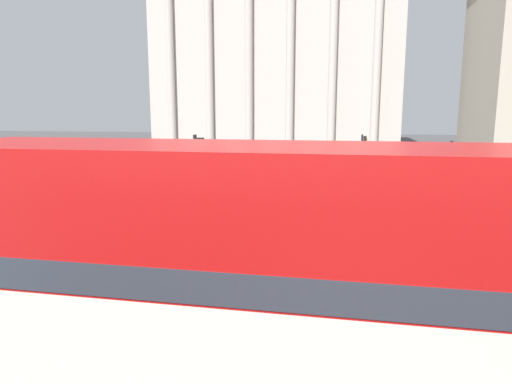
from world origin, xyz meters
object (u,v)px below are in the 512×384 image
(traffic_light_mid, at_px, (452,167))
(car_maroon, at_px, (276,172))
(plaza_building_left, at_px, (280,48))
(car_black, at_px, (248,196))
(double_decker_bus, at_px, (288,273))
(pedestrian_grey, at_px, (411,164))
(pedestrian_red, at_px, (425,240))
(traffic_light_far, at_px, (363,152))
(traffic_light_near, at_px, (198,177))

(traffic_light_mid, distance_m, car_maroon, 13.17)
(plaza_building_left, height_order, car_black, plaza_building_left)
(double_decker_bus, height_order, car_black, double_decker_bus)
(pedestrian_grey, height_order, pedestrian_red, pedestrian_red)
(pedestrian_grey, bearing_deg, traffic_light_far, 142.39)
(car_maroon, bearing_deg, traffic_light_far, -15.26)
(plaza_building_left, distance_m, traffic_light_mid, 42.65)
(traffic_light_mid, bearing_deg, car_black, -177.03)
(double_decker_bus, bearing_deg, pedestrian_red, 61.92)
(traffic_light_mid, xyz_separation_m, pedestrian_red, (-2.33, -8.20, -1.24))
(car_maroon, bearing_deg, traffic_light_near, -98.66)
(car_black, distance_m, car_maroon, 9.56)
(plaza_building_left, relative_size, traffic_light_far, 9.04)
(car_maroon, relative_size, pedestrian_red, 2.32)
(traffic_light_far, relative_size, car_black, 0.80)
(traffic_light_mid, relative_size, pedestrian_grey, 2.11)
(pedestrian_grey, distance_m, pedestrian_red, 21.54)
(car_black, xyz_separation_m, pedestrian_red, (7.02, -7.72, 0.35))
(traffic_light_near, distance_m, pedestrian_red, 7.39)
(double_decker_bus, distance_m, traffic_light_mid, 16.36)
(car_black, bearing_deg, traffic_light_far, 13.61)
(traffic_light_near, xyz_separation_m, pedestrian_red, (7.18, -0.67, -1.58))
(pedestrian_red, bearing_deg, double_decker_bus, -64.95)
(pedestrian_red, bearing_deg, car_maroon, 160.98)
(traffic_light_far, xyz_separation_m, car_maroon, (-5.75, 0.70, -1.50))
(traffic_light_mid, distance_m, traffic_light_far, 9.14)
(traffic_light_far, height_order, pedestrian_red, traffic_light_far)
(plaza_building_left, xyz_separation_m, pedestrian_red, (11.32, -47.20, -11.84))
(double_decker_bus, xyz_separation_m, traffic_light_near, (-4.03, 7.87, 0.22))
(traffic_light_near, relative_size, pedestrian_red, 2.23)
(double_decker_bus, relative_size, traffic_light_far, 3.30)
(traffic_light_near, distance_m, traffic_light_mid, 12.14)
(car_black, height_order, pedestrian_grey, pedestrian_grey)
(double_decker_bus, distance_m, traffic_light_near, 8.85)
(plaza_building_left, height_order, pedestrian_grey, plaza_building_left)
(traffic_light_far, relative_size, car_maroon, 0.80)
(car_black, distance_m, pedestrian_red, 10.44)
(plaza_building_left, relative_size, car_maroon, 7.19)
(traffic_light_near, bearing_deg, car_black, 88.66)
(plaza_building_left, distance_m, pedestrian_red, 49.96)
(double_decker_bus, bearing_deg, traffic_light_near, 112.67)
(car_black, relative_size, car_maroon, 1.00)
(car_maroon, bearing_deg, car_black, -97.95)
(pedestrian_red, bearing_deg, pedestrian_grey, 132.44)
(traffic_light_near, bearing_deg, traffic_light_far, 69.80)
(double_decker_bus, distance_m, pedestrian_red, 7.98)
(car_maroon, distance_m, pedestrian_red, 18.67)
(traffic_light_near, height_order, traffic_light_far, traffic_light_near)
(traffic_light_far, xyz_separation_m, car_black, (-5.69, -8.86, -1.50))
(pedestrian_red, bearing_deg, plaza_building_left, 152.19)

